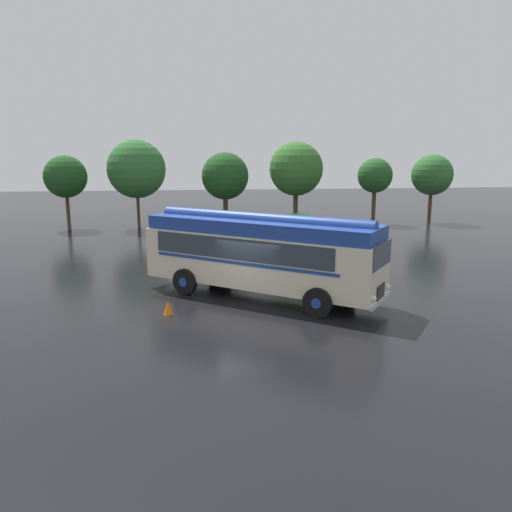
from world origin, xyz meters
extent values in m
plane|color=black|center=(0.00, 0.00, 0.00)|extent=(120.00, 120.00, 0.00)
cube|color=beige|center=(0.56, 0.72, 1.60)|extent=(9.53, 7.95, 2.10)
cube|color=#1E3D93|center=(0.56, 0.72, 2.93)|extent=(9.25, 7.67, 0.56)
cylinder|color=#1E3D93|center=(0.56, 0.72, 3.19)|extent=(8.00, 6.12, 0.60)
cube|color=#2D3842|center=(1.07, 1.92, 2.17)|extent=(6.46, 4.78, 0.84)
cube|color=#2D3842|center=(-0.43, -0.11, 2.17)|extent=(6.46, 4.78, 0.84)
cube|color=#1E3D93|center=(1.15, 1.86, 1.63)|extent=(6.61, 4.89, 0.12)
cube|color=#1E3D93|center=(-0.35, -0.17, 1.63)|extent=(6.61, 4.89, 0.12)
cube|color=#2D3842|center=(4.59, -2.25, 2.27)|extent=(1.34, 1.79, 0.88)
cube|color=black|center=(4.60, -2.26, 0.90)|extent=(0.58, 0.76, 0.56)
cube|color=silver|center=(4.61, -2.27, 0.57)|extent=(1.49, 1.97, 0.16)
sphere|color=white|center=(5.14, -1.54, 0.87)|extent=(0.22, 0.22, 0.22)
sphere|color=white|center=(4.07, -2.99, 0.87)|extent=(0.22, 0.22, 0.22)
cylinder|color=black|center=(3.83, -0.07, 0.55)|extent=(1.05, 0.88, 1.10)
cylinder|color=#1E3D93|center=(3.83, -0.07, 0.55)|extent=(0.50, 0.49, 0.39)
cylinder|color=black|center=(2.28, -2.16, 0.55)|extent=(1.05, 0.88, 1.10)
cylinder|color=#1E3D93|center=(2.28, -2.16, 0.55)|extent=(0.50, 0.49, 0.39)
cylinder|color=black|center=(-1.00, 3.49, 0.55)|extent=(1.05, 0.88, 1.10)
cylinder|color=#1E3D93|center=(-1.00, 3.49, 0.55)|extent=(0.50, 0.49, 0.39)
cylinder|color=black|center=(-2.55, 1.40, 0.55)|extent=(1.05, 0.88, 1.10)
cylinder|color=#1E3D93|center=(-2.55, 1.40, 0.55)|extent=(0.50, 0.49, 0.39)
cube|color=silver|center=(-3.36, 13.56, 0.67)|extent=(2.05, 4.33, 0.70)
cube|color=silver|center=(-3.35, 13.71, 1.34)|extent=(1.68, 2.30, 0.64)
cube|color=#2D3842|center=(-2.60, 13.65, 1.34)|extent=(0.19, 1.93, 0.50)
cube|color=#2D3842|center=(-4.11, 13.77, 1.34)|extent=(0.19, 1.93, 0.50)
cylinder|color=black|center=(-2.60, 12.19, 0.32)|extent=(0.25, 0.65, 0.64)
cylinder|color=black|center=(-4.35, 12.34, 0.32)|extent=(0.25, 0.65, 0.64)
cylinder|color=black|center=(-2.38, 14.78, 0.32)|extent=(0.25, 0.65, 0.64)
cylinder|color=black|center=(-4.13, 14.93, 0.32)|extent=(0.25, 0.65, 0.64)
cube|color=black|center=(-0.43, 13.24, 0.67)|extent=(2.16, 4.36, 0.70)
cube|color=black|center=(-0.45, 13.39, 1.34)|extent=(1.73, 2.34, 0.64)
cube|color=#2D3842|center=(0.31, 13.47, 1.34)|extent=(0.24, 1.92, 0.50)
cube|color=#2D3842|center=(-1.20, 13.30, 1.34)|extent=(0.24, 1.92, 0.50)
cylinder|color=black|center=(0.59, 12.04, 0.32)|extent=(0.27, 0.66, 0.64)
cylinder|color=black|center=(-1.16, 11.85, 0.32)|extent=(0.27, 0.66, 0.64)
cylinder|color=black|center=(0.30, 14.63, 0.32)|extent=(0.27, 0.66, 0.64)
cylinder|color=black|center=(-1.45, 14.44, 0.32)|extent=(0.27, 0.66, 0.64)
cube|color=silver|center=(2.37, 13.21, 0.67)|extent=(1.83, 4.25, 0.70)
cube|color=silver|center=(2.36, 13.36, 1.34)|extent=(1.56, 2.23, 0.64)
cube|color=#2D3842|center=(3.12, 13.39, 1.34)|extent=(0.08, 1.93, 0.50)
cube|color=#2D3842|center=(1.61, 13.34, 1.34)|extent=(0.08, 1.93, 0.50)
cylinder|color=black|center=(3.29, 11.94, 0.32)|extent=(0.22, 0.65, 0.64)
cylinder|color=black|center=(1.53, 11.89, 0.32)|extent=(0.22, 0.65, 0.64)
cylinder|color=black|center=(3.21, 14.54, 0.32)|extent=(0.22, 0.65, 0.64)
cylinder|color=black|center=(1.45, 14.49, 0.32)|extent=(0.22, 0.65, 0.64)
cube|color=#144C28|center=(5.00, 13.83, 0.67)|extent=(2.20, 4.38, 0.70)
cube|color=#144C28|center=(4.98, 13.98, 1.34)|extent=(1.75, 2.35, 0.64)
cube|color=#2D3842|center=(5.74, 14.08, 1.34)|extent=(0.26, 1.92, 0.50)
cube|color=#2D3842|center=(4.23, 13.89, 1.34)|extent=(0.26, 1.92, 0.50)
cylinder|color=black|center=(6.04, 12.65, 0.32)|extent=(0.28, 0.66, 0.64)
cylinder|color=black|center=(4.29, 12.43, 0.32)|extent=(0.28, 0.66, 0.64)
cylinder|color=black|center=(5.72, 15.23, 0.32)|extent=(0.28, 0.66, 0.64)
cylinder|color=black|center=(3.97, 15.02, 0.32)|extent=(0.28, 0.66, 0.64)
cylinder|color=#4C3823|center=(-11.89, 20.84, 1.40)|extent=(0.28, 0.28, 2.80)
sphere|color=#1E4C1E|center=(-11.89, 20.84, 4.02)|extent=(3.23, 3.23, 3.23)
sphere|color=#1E4C1E|center=(-11.38, 20.63, 3.85)|extent=(2.21, 2.21, 2.21)
cylinder|color=#4C3823|center=(-6.54, 20.76, 1.44)|extent=(0.24, 0.24, 2.89)
sphere|color=#2D662D|center=(-6.54, 20.76, 4.57)|extent=(4.49, 4.49, 4.49)
sphere|color=#2D662D|center=(-6.39, 20.49, 4.61)|extent=(2.85, 2.85, 2.85)
cylinder|color=#4C3823|center=(0.39, 22.06, 1.25)|extent=(0.40, 0.40, 2.50)
sphere|color=#1E4C1E|center=(0.39, 22.06, 3.94)|extent=(3.84, 3.84, 3.84)
sphere|color=#1E4C1E|center=(-0.05, 21.73, 3.87)|extent=(2.44, 2.44, 2.44)
cylinder|color=#4C3823|center=(6.21, 21.80, 1.42)|extent=(0.39, 0.39, 2.85)
sphere|color=#336B28|center=(6.21, 21.80, 4.50)|extent=(4.42, 4.42, 4.42)
sphere|color=#336B28|center=(6.68, 22.15, 4.77)|extent=(2.68, 2.68, 2.68)
cylinder|color=#4C3823|center=(12.63, 20.86, 1.45)|extent=(0.33, 0.33, 2.91)
sphere|color=#235623|center=(12.63, 20.86, 3.97)|extent=(2.85, 2.85, 2.85)
sphere|color=#235623|center=(12.56, 20.78, 4.25)|extent=(2.16, 2.16, 2.16)
cylinder|color=#4C3823|center=(17.56, 20.88, 1.37)|extent=(0.31, 0.31, 2.73)
sphere|color=#2D662D|center=(17.56, 20.88, 4.00)|extent=(3.39, 3.39, 3.39)
sphere|color=#2D662D|center=(17.68, 20.48, 3.81)|extent=(2.69, 2.69, 2.69)
cone|color=orange|center=(-3.11, -1.24, 0.28)|extent=(0.36, 0.36, 0.55)
camera|label=1|loc=(-1.98, -19.08, 5.91)|focal=35.00mm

